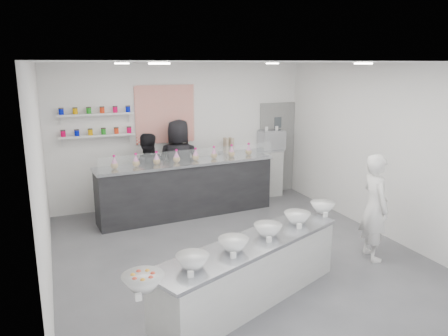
# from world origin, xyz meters

# --- Properties ---
(floor) EXTENTS (6.00, 6.00, 0.00)m
(floor) POSITION_xyz_m (0.00, 0.00, 0.00)
(floor) COLOR #515156
(floor) RESTS_ON ground
(ceiling) EXTENTS (6.00, 6.00, 0.00)m
(ceiling) POSITION_xyz_m (0.00, 0.00, 3.00)
(ceiling) COLOR white
(ceiling) RESTS_ON floor
(back_wall) EXTENTS (5.50, 0.00, 5.50)m
(back_wall) POSITION_xyz_m (0.00, 3.00, 1.50)
(back_wall) COLOR white
(back_wall) RESTS_ON floor
(left_wall) EXTENTS (0.00, 6.00, 6.00)m
(left_wall) POSITION_xyz_m (-2.75, 0.00, 1.50)
(left_wall) COLOR white
(left_wall) RESTS_ON floor
(right_wall) EXTENTS (0.00, 6.00, 6.00)m
(right_wall) POSITION_xyz_m (2.75, 0.00, 1.50)
(right_wall) COLOR white
(right_wall) RESTS_ON floor
(back_door) EXTENTS (0.88, 0.04, 2.10)m
(back_door) POSITION_xyz_m (2.30, 2.97, 1.05)
(back_door) COLOR gray
(back_door) RESTS_ON floor
(pattern_panel) EXTENTS (1.25, 0.03, 1.20)m
(pattern_panel) POSITION_xyz_m (-0.35, 2.98, 1.95)
(pattern_panel) COLOR #EB432D
(pattern_panel) RESTS_ON back_wall
(jar_shelf_lower) EXTENTS (1.45, 0.22, 0.04)m
(jar_shelf_lower) POSITION_xyz_m (-1.75, 2.90, 1.60)
(jar_shelf_lower) COLOR silver
(jar_shelf_lower) RESTS_ON back_wall
(jar_shelf_upper) EXTENTS (1.45, 0.22, 0.04)m
(jar_shelf_upper) POSITION_xyz_m (-1.75, 2.90, 2.02)
(jar_shelf_upper) COLOR silver
(jar_shelf_upper) RESTS_ON back_wall
(preserve_jars) EXTENTS (1.45, 0.10, 0.56)m
(preserve_jars) POSITION_xyz_m (-1.75, 2.88, 1.88)
(preserve_jars) COLOR #DF0046
(preserve_jars) RESTS_ON jar_shelf_lower
(downlight_0) EXTENTS (0.24, 0.24, 0.02)m
(downlight_0) POSITION_xyz_m (-1.40, -1.00, 2.98)
(downlight_0) COLOR white
(downlight_0) RESTS_ON ceiling
(downlight_1) EXTENTS (0.24, 0.24, 0.02)m
(downlight_1) POSITION_xyz_m (1.40, -1.00, 2.98)
(downlight_1) COLOR white
(downlight_1) RESTS_ON ceiling
(downlight_2) EXTENTS (0.24, 0.24, 0.02)m
(downlight_2) POSITION_xyz_m (-1.40, 1.60, 2.98)
(downlight_2) COLOR white
(downlight_2) RESTS_ON ceiling
(downlight_3) EXTENTS (0.24, 0.24, 0.02)m
(downlight_3) POSITION_xyz_m (1.40, 1.60, 2.98)
(downlight_3) COLOR white
(downlight_3) RESTS_ON ceiling
(prep_counter) EXTENTS (2.95, 1.77, 0.80)m
(prep_counter) POSITION_xyz_m (-0.38, -1.30, 0.40)
(prep_counter) COLOR #B4B3AF
(prep_counter) RESTS_ON floor
(back_bar) EXTENTS (3.60, 0.92, 1.10)m
(back_bar) POSITION_xyz_m (-0.17, 2.12, 0.55)
(back_bar) COLOR black
(back_bar) RESTS_ON floor
(sneeze_guard) EXTENTS (3.50, 0.28, 0.30)m
(sneeze_guard) POSITION_xyz_m (-0.15, 1.81, 1.25)
(sneeze_guard) COLOR white
(sneeze_guard) RESTS_ON back_bar
(espresso_ledge) EXTENTS (1.44, 0.46, 1.07)m
(espresso_ledge) POSITION_xyz_m (1.55, 2.78, 0.54)
(espresso_ledge) COLOR #B4B3AF
(espresso_ledge) RESTS_ON floor
(espresso_machine) EXTENTS (0.55, 0.38, 0.42)m
(espresso_machine) POSITION_xyz_m (2.05, 2.78, 1.28)
(espresso_machine) COLOR #93969E
(espresso_machine) RESTS_ON espresso_ledge
(cup_stacks) EXTENTS (0.24, 0.24, 0.32)m
(cup_stacks) POSITION_xyz_m (1.00, 2.78, 1.23)
(cup_stacks) COLOR tan
(cup_stacks) RESTS_ON espresso_ledge
(prep_bowls) EXTENTS (3.51, 1.87, 0.15)m
(prep_bowls) POSITION_xyz_m (-0.38, -1.30, 0.87)
(prep_bowls) COLOR white
(prep_bowls) RESTS_ON prep_counter
(label_cards) EXTENTS (3.31, 0.04, 0.07)m
(label_cards) POSITION_xyz_m (-0.58, -1.77, 0.83)
(label_cards) COLOR white
(label_cards) RESTS_ON prep_counter
(cookie_bags) EXTENTS (2.94, 0.36, 0.26)m
(cookie_bags) POSITION_xyz_m (-0.17, 2.12, 1.23)
(cookie_bags) COLOR #D36AB1
(cookie_bags) RESTS_ON back_bar
(woman_prep) EXTENTS (0.52, 0.68, 1.66)m
(woman_prep) POSITION_xyz_m (1.93, -0.86, 0.83)
(woman_prep) COLOR white
(woman_prep) RESTS_ON floor
(staff_left) EXTENTS (0.89, 0.74, 1.65)m
(staff_left) POSITION_xyz_m (-0.87, 2.53, 0.82)
(staff_left) COLOR black
(staff_left) RESTS_ON floor
(staff_right) EXTENTS (1.08, 0.92, 1.88)m
(staff_right) POSITION_xyz_m (-0.18, 2.60, 0.94)
(staff_right) COLOR black
(staff_right) RESTS_ON floor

